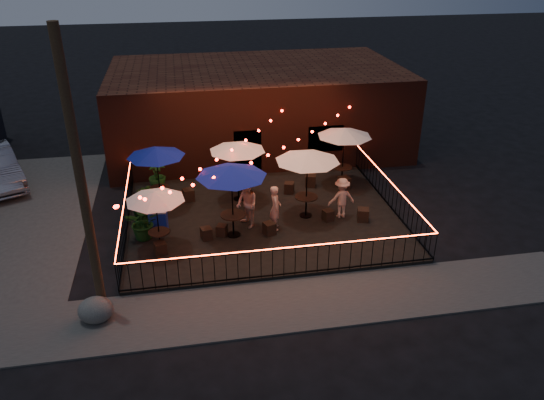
# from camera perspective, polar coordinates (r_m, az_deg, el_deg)

# --- Properties ---
(ground) EXTENTS (110.00, 110.00, 0.00)m
(ground) POSITION_cam_1_polar(r_m,az_deg,el_deg) (18.45, 0.04, -5.08)
(ground) COLOR black
(ground) RESTS_ON ground
(patio) EXTENTS (10.00, 8.00, 0.15)m
(patio) POSITION_cam_1_polar(r_m,az_deg,el_deg) (20.12, -0.98, -1.96)
(patio) COLOR black
(patio) RESTS_ON ground
(sidewalk) EXTENTS (18.00, 2.50, 0.05)m
(sidewalk) POSITION_cam_1_polar(r_m,az_deg,el_deg) (15.81, 2.18, -11.09)
(sidewalk) COLOR #3D3B39
(sidewalk) RESTS_ON ground
(brick_building) EXTENTS (14.00, 8.00, 4.00)m
(brick_building) POSITION_cam_1_polar(r_m,az_deg,el_deg) (26.85, -1.68, 9.92)
(brick_building) COLOR #38170F
(brick_building) RESTS_ON ground
(utility_pole) EXTENTS (0.26, 0.26, 8.00)m
(utility_pole) POSITION_cam_1_polar(r_m,az_deg,el_deg) (14.29, -19.80, 1.49)
(utility_pole) COLOR #392317
(utility_pole) RESTS_ON ground
(fence_front) EXTENTS (10.00, 0.04, 1.04)m
(fence_front) POSITION_cam_1_polar(r_m,az_deg,el_deg) (16.43, 1.29, -6.71)
(fence_front) COLOR black
(fence_front) RESTS_ON patio
(fence_left) EXTENTS (0.04, 8.00, 1.04)m
(fence_left) POSITION_cam_1_polar(r_m,az_deg,el_deg) (19.77, -15.45, -1.62)
(fence_left) COLOR black
(fence_left) RESTS_ON patio
(fence_right) EXTENTS (0.04, 8.00, 1.04)m
(fence_right) POSITION_cam_1_polar(r_m,az_deg,el_deg) (21.14, 12.51, 0.64)
(fence_right) COLOR black
(fence_right) RESTS_ON patio
(festoon_lights) EXTENTS (10.02, 8.72, 1.32)m
(festoon_lights) POSITION_cam_1_polar(r_m,az_deg,el_deg) (18.67, -3.95, 3.95)
(festoon_lights) COLOR #FF190E
(festoon_lights) RESTS_ON ground
(cafe_table_0) EXTENTS (2.40, 2.40, 2.16)m
(cafe_table_0) POSITION_cam_1_polar(r_m,az_deg,el_deg) (17.53, -12.47, 0.35)
(cafe_table_0) COLOR black
(cafe_table_0) RESTS_ON patio
(cafe_table_1) EXTENTS (2.40, 2.40, 2.43)m
(cafe_table_1) POSITION_cam_1_polar(r_m,az_deg,el_deg) (20.46, -12.38, 4.98)
(cafe_table_1) COLOR black
(cafe_table_1) RESTS_ON patio
(cafe_table_2) EXTENTS (2.47, 2.47, 2.67)m
(cafe_table_2) POSITION_cam_1_polar(r_m,az_deg,el_deg) (17.80, -4.40, 3.02)
(cafe_table_2) COLOR black
(cafe_table_2) RESTS_ON patio
(cafe_table_3) EXTENTS (2.91, 2.91, 2.43)m
(cafe_table_3) POSITION_cam_1_polar(r_m,az_deg,el_deg) (20.55, -3.76, 5.67)
(cafe_table_3) COLOR black
(cafe_table_3) RESTS_ON patio
(cafe_table_4) EXTENTS (3.05, 3.05, 2.62)m
(cafe_table_4) POSITION_cam_1_polar(r_m,az_deg,el_deg) (19.15, 3.85, 4.63)
(cafe_table_4) COLOR black
(cafe_table_4) RESTS_ON patio
(cafe_table_5) EXTENTS (2.77, 2.77, 2.50)m
(cafe_table_5) POSITION_cam_1_polar(r_m,az_deg,el_deg) (22.09, 7.82, 7.17)
(cafe_table_5) COLOR black
(cafe_table_5) RESTS_ON patio
(bistro_chair_0) EXTENTS (0.46, 0.46, 0.44)m
(bistro_chair_0) POSITION_cam_1_polar(r_m,az_deg,el_deg) (18.07, -11.93, -5.09)
(bistro_chair_0) COLOR black
(bistro_chair_0) RESTS_ON patio
(bistro_chair_1) EXTENTS (0.43, 0.43, 0.42)m
(bistro_chair_1) POSITION_cam_1_polar(r_m,az_deg,el_deg) (18.68, -7.08, -3.58)
(bistro_chair_1) COLOR black
(bistro_chair_1) RESTS_ON patio
(bistro_chair_2) EXTENTS (0.37, 0.37, 0.40)m
(bistro_chair_2) POSITION_cam_1_polar(r_m,az_deg,el_deg) (21.55, -11.33, 0.36)
(bistro_chair_2) COLOR black
(bistro_chair_2) RESTS_ON patio
(bistro_chair_3) EXTENTS (0.50, 0.50, 0.49)m
(bistro_chair_3) POSITION_cam_1_polar(r_m,az_deg,el_deg) (21.44, -8.98, 0.55)
(bistro_chair_3) COLOR black
(bistro_chair_3) RESTS_ON patio
(bistro_chair_4) EXTENTS (0.44, 0.44, 0.40)m
(bistro_chair_4) POSITION_cam_1_polar(r_m,az_deg,el_deg) (18.83, -5.41, -3.26)
(bistro_chair_4) COLOR black
(bistro_chair_4) RESTS_ON patio
(bistro_chair_5) EXTENTS (0.48, 0.48, 0.44)m
(bistro_chair_5) POSITION_cam_1_polar(r_m,az_deg,el_deg) (18.83, -0.28, -3.07)
(bistro_chair_5) COLOR black
(bistro_chair_5) RESTS_ON patio
(bistro_chair_6) EXTENTS (0.44, 0.44, 0.41)m
(bistro_chair_6) POSITION_cam_1_polar(r_m,az_deg,el_deg) (21.95, -3.06, 1.39)
(bistro_chair_6) COLOR black
(bistro_chair_6) RESTS_ON patio
(bistro_chair_7) EXTENTS (0.48, 0.48, 0.45)m
(bistro_chair_7) POSITION_cam_1_polar(r_m,az_deg,el_deg) (21.84, 1.86, 1.33)
(bistro_chair_7) COLOR black
(bistro_chair_7) RESTS_ON patio
(bistro_chair_8) EXTENTS (0.44, 0.44, 0.41)m
(bistro_chair_8) POSITION_cam_1_polar(r_m,az_deg,el_deg) (19.83, 6.04, -1.64)
(bistro_chair_8) COLOR black
(bistro_chair_8) RESTS_ON patio
(bistro_chair_9) EXTENTS (0.50, 0.50, 0.48)m
(bistro_chair_9) POSITION_cam_1_polar(r_m,az_deg,el_deg) (19.97, 9.76, -1.58)
(bistro_chair_9) COLOR black
(bistro_chair_9) RESTS_ON patio
(bistro_chair_10) EXTENTS (0.53, 0.53, 0.51)m
(bistro_chair_10) POSITION_cam_1_polar(r_m,az_deg,el_deg) (22.47, 4.17, 2.11)
(bistro_chair_10) COLOR black
(bistro_chair_10) RESTS_ON patio
(bistro_chair_11) EXTENTS (0.53, 0.53, 0.51)m
(bistro_chair_11) POSITION_cam_1_polar(r_m,az_deg,el_deg) (22.39, 7.76, 1.83)
(bistro_chair_11) COLOR black
(bistro_chair_11) RESTS_ON patio
(patron_a) EXTENTS (0.47, 0.65, 1.67)m
(patron_a) POSITION_cam_1_polar(r_m,az_deg,el_deg) (18.90, 0.37, -0.82)
(patron_a) COLOR #DEA997
(patron_a) RESTS_ON patio
(patron_b) EXTENTS (0.93, 1.05, 1.79)m
(patron_b) POSITION_cam_1_polar(r_m,az_deg,el_deg) (19.02, -2.73, -0.45)
(patron_b) COLOR beige
(patron_b) RESTS_ON patio
(patron_c) EXTENTS (1.05, 0.66, 1.57)m
(patron_c) POSITION_cam_1_polar(r_m,az_deg,el_deg) (19.88, 7.49, 0.22)
(patron_c) COLOR tan
(patron_c) RESTS_ON patio
(potted_shrub_a) EXTENTS (1.31, 1.20, 1.27)m
(potted_shrub_a) POSITION_cam_1_polar(r_m,az_deg,el_deg) (18.90, -13.63, -2.33)
(potted_shrub_a) COLOR #13390E
(potted_shrub_a) RESTS_ON patio
(potted_shrub_b) EXTENTS (0.86, 0.70, 1.50)m
(potted_shrub_b) POSITION_cam_1_polar(r_m,az_deg,el_deg) (20.00, -13.79, -0.30)
(potted_shrub_b) COLOR #133D0D
(potted_shrub_b) RESTS_ON patio
(potted_shrub_c) EXTENTS (0.90, 0.90, 1.27)m
(potted_shrub_c) POSITION_cam_1_polar(r_m,az_deg,el_deg) (22.53, -12.27, 2.67)
(potted_shrub_c) COLOR #0C3E0C
(potted_shrub_c) RESTS_ON patio
(cooler) EXTENTS (0.72, 0.55, 0.88)m
(cooler) POSITION_cam_1_polar(r_m,az_deg,el_deg) (19.29, -12.13, -2.19)
(cooler) COLOR #132CB7
(cooler) RESTS_ON patio
(boulder) EXTENTS (1.03, 0.91, 0.73)m
(boulder) POSITION_cam_1_polar(r_m,az_deg,el_deg) (15.80, -18.44, -11.16)
(boulder) COLOR #4E4D48
(boulder) RESTS_ON ground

